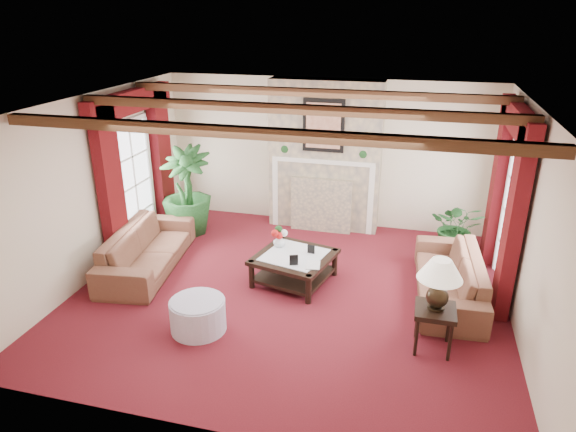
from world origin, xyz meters
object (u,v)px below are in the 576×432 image
(potted_palm, at_px, (188,209))
(ottoman, at_px, (198,315))
(sofa_left, at_px, (146,242))
(sofa_right, at_px, (450,269))
(coffee_table, at_px, (294,268))
(side_table, at_px, (433,329))

(potted_palm, distance_m, ottoman, 3.18)
(sofa_left, xyz_separation_m, sofa_right, (4.55, 0.29, -0.01))
(sofa_right, distance_m, potted_palm, 4.67)
(sofa_left, bearing_deg, potted_palm, -8.82)
(coffee_table, bearing_deg, side_table, -17.19)
(potted_palm, distance_m, coffee_table, 2.66)
(sofa_left, distance_m, sofa_right, 4.56)
(sofa_right, relative_size, potted_palm, 1.36)
(potted_palm, xyz_separation_m, ottoman, (1.43, -2.83, -0.24))
(potted_palm, distance_m, side_table, 4.98)
(potted_palm, bearing_deg, ottoman, -63.28)
(sofa_left, height_order, ottoman, sofa_left)
(coffee_table, height_order, side_table, side_table)
(sofa_right, xyz_separation_m, ottoman, (-3.09, -1.67, -0.22))
(coffee_table, xyz_separation_m, ottoman, (-0.88, -1.52, -0.01))
(potted_palm, xyz_separation_m, side_table, (4.30, -2.50, -0.17))
(sofa_left, distance_m, side_table, 4.46)
(sofa_right, bearing_deg, sofa_left, -89.33)
(potted_palm, relative_size, side_table, 2.91)
(sofa_right, height_order, side_table, sofa_right)
(sofa_left, bearing_deg, coffee_table, -93.94)
(sofa_left, xyz_separation_m, coffee_table, (2.33, 0.15, -0.22))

